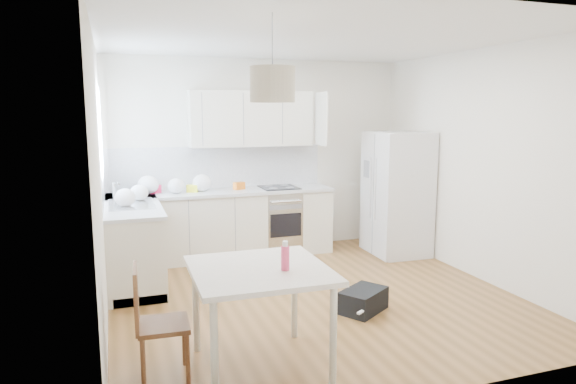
% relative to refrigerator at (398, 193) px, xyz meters
% --- Properties ---
extents(floor, '(4.20, 4.20, 0.00)m').
position_rel_refrigerator_xyz_m(floor, '(-1.75, -1.22, -0.85)').
color(floor, brown).
rests_on(floor, ground).
extents(ceiling, '(4.20, 4.20, 0.00)m').
position_rel_refrigerator_xyz_m(ceiling, '(-1.75, -1.22, 1.85)').
color(ceiling, white).
rests_on(ceiling, wall_back).
extents(wall_back, '(4.20, 0.00, 4.20)m').
position_rel_refrigerator_xyz_m(wall_back, '(-1.75, 0.88, 0.50)').
color(wall_back, silver).
rests_on(wall_back, floor).
extents(wall_left, '(0.00, 4.20, 4.20)m').
position_rel_refrigerator_xyz_m(wall_left, '(-3.85, -1.22, 0.50)').
color(wall_left, silver).
rests_on(wall_left, floor).
extents(wall_right, '(0.00, 4.20, 4.20)m').
position_rel_refrigerator_xyz_m(wall_right, '(0.35, -1.22, 0.50)').
color(wall_right, silver).
rests_on(wall_right, floor).
extents(window_glassblock, '(0.02, 1.00, 1.00)m').
position_rel_refrigerator_xyz_m(window_glassblock, '(-3.84, -0.07, 0.90)').
color(window_glassblock, '#BFE0F9').
rests_on(window_glassblock, wall_left).
extents(cabinets_back, '(3.00, 0.60, 0.88)m').
position_rel_refrigerator_xyz_m(cabinets_back, '(-2.35, 0.58, -0.41)').
color(cabinets_back, beige).
rests_on(cabinets_back, floor).
extents(cabinets_left, '(0.60, 1.80, 0.88)m').
position_rel_refrigerator_xyz_m(cabinets_left, '(-3.55, -0.02, -0.41)').
color(cabinets_left, beige).
rests_on(cabinets_left, floor).
extents(counter_back, '(3.02, 0.64, 0.04)m').
position_rel_refrigerator_xyz_m(counter_back, '(-2.35, 0.58, 0.05)').
color(counter_back, silver).
rests_on(counter_back, cabinets_back).
extents(counter_left, '(0.64, 1.82, 0.04)m').
position_rel_refrigerator_xyz_m(counter_left, '(-3.55, -0.02, 0.05)').
color(counter_left, silver).
rests_on(counter_left, cabinets_left).
extents(backsplash_back, '(3.00, 0.01, 0.58)m').
position_rel_refrigerator_xyz_m(backsplash_back, '(-2.35, 0.88, 0.36)').
color(backsplash_back, white).
rests_on(backsplash_back, wall_back).
extents(backsplash_left, '(0.01, 1.80, 0.58)m').
position_rel_refrigerator_xyz_m(backsplash_left, '(-3.84, -0.02, 0.36)').
color(backsplash_left, white).
rests_on(backsplash_left, wall_left).
extents(upper_cabinets, '(1.70, 0.32, 0.75)m').
position_rel_refrigerator_xyz_m(upper_cabinets, '(-1.90, 0.72, 1.02)').
color(upper_cabinets, beige).
rests_on(upper_cabinets, wall_back).
extents(range_oven, '(0.50, 0.61, 0.88)m').
position_rel_refrigerator_xyz_m(range_oven, '(-1.55, 0.58, -0.41)').
color(range_oven, '#B8BBBD').
rests_on(range_oven, floor).
extents(sink, '(0.50, 0.80, 0.16)m').
position_rel_refrigerator_xyz_m(sink, '(-3.55, -0.07, 0.06)').
color(sink, '#B8BBBD').
rests_on(sink, counter_left).
extents(refrigerator, '(0.84, 0.87, 1.70)m').
position_rel_refrigerator_xyz_m(refrigerator, '(0.00, 0.00, 0.00)').
color(refrigerator, silver).
rests_on(refrigerator, floor).
extents(dining_table, '(1.04, 1.04, 0.81)m').
position_rel_refrigerator_xyz_m(dining_table, '(-2.72, -2.53, -0.13)').
color(dining_table, beige).
rests_on(dining_table, floor).
extents(dining_chair, '(0.39, 0.39, 0.88)m').
position_rel_refrigerator_xyz_m(dining_chair, '(-3.44, -2.46, -0.41)').
color(dining_chair, '#503018').
rests_on(dining_chair, floor).
extents(drink_bottle, '(0.07, 0.07, 0.22)m').
position_rel_refrigerator_xyz_m(drink_bottle, '(-2.55, -2.65, 0.07)').
color(drink_bottle, '#D43B5F').
rests_on(drink_bottle, dining_table).
extents(gym_bag, '(0.58, 0.53, 0.22)m').
position_rel_refrigerator_xyz_m(gym_bag, '(-1.43, -1.78, -0.74)').
color(gym_bag, black).
rests_on(gym_bag, floor).
extents(pendant_lamp, '(0.39, 0.39, 0.27)m').
position_rel_refrigerator_xyz_m(pendant_lamp, '(-2.57, -2.40, 1.33)').
color(pendant_lamp, '#BAAC8F').
rests_on(pendant_lamp, ceiling).
extents(grocery_bag_a, '(0.27, 0.23, 0.24)m').
position_rel_refrigerator_xyz_m(grocery_bag_a, '(-3.31, 0.62, 0.19)').
color(grocery_bag_a, white).
rests_on(grocery_bag_a, counter_back).
extents(grocery_bag_b, '(0.22, 0.19, 0.20)m').
position_rel_refrigerator_xyz_m(grocery_bag_b, '(-2.97, 0.54, 0.17)').
color(grocery_bag_b, white).
rests_on(grocery_bag_b, counter_back).
extents(grocery_bag_c, '(0.25, 0.22, 0.23)m').
position_rel_refrigerator_xyz_m(grocery_bag_c, '(-2.62, 0.61, 0.18)').
color(grocery_bag_c, white).
rests_on(grocery_bag_c, counter_back).
extents(grocery_bag_d, '(0.21, 0.18, 0.19)m').
position_rel_refrigerator_xyz_m(grocery_bag_d, '(-3.45, 0.15, 0.17)').
color(grocery_bag_d, white).
rests_on(grocery_bag_d, counter_back).
extents(grocery_bag_e, '(0.23, 0.19, 0.20)m').
position_rel_refrigerator_xyz_m(grocery_bag_e, '(-3.62, -0.20, 0.17)').
color(grocery_bag_e, white).
rests_on(grocery_bag_e, counter_left).
extents(snack_orange, '(0.17, 0.14, 0.10)m').
position_rel_refrigerator_xyz_m(snack_orange, '(-2.11, 0.62, 0.12)').
color(snack_orange, '#D16112').
rests_on(snack_orange, counter_back).
extents(snack_yellow, '(0.16, 0.13, 0.10)m').
position_rel_refrigerator_xyz_m(snack_yellow, '(-2.75, 0.59, 0.12)').
color(snack_yellow, '#FFFC28').
rests_on(snack_yellow, counter_back).
extents(snack_red, '(0.18, 0.15, 0.11)m').
position_rel_refrigerator_xyz_m(snack_red, '(-3.23, 0.66, 0.12)').
color(snack_red, '#CA1942').
rests_on(snack_red, counter_back).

